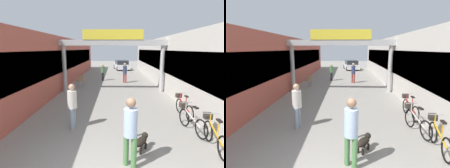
# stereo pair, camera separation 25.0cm
# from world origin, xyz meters

# --- Properties ---
(storefront_left) EXTENTS (3.00, 26.00, 3.78)m
(storefront_left) POSITION_xyz_m (-5.09, 11.00, 1.89)
(storefront_left) COLOR #B25142
(storefront_left) RESTS_ON ground_plane
(storefront_right) EXTENTS (3.00, 26.00, 3.78)m
(storefront_right) POSITION_xyz_m (5.09, 11.00, 1.89)
(storefront_right) COLOR beige
(storefront_right) RESTS_ON ground_plane
(arcade_sign_gateway) EXTENTS (7.40, 0.47, 4.17)m
(arcade_sign_gateway) POSITION_xyz_m (0.00, 8.91, 2.97)
(arcade_sign_gateway) COLOR #B2B2B2
(arcade_sign_gateway) RESTS_ON ground_plane
(pedestrian_with_dog) EXTENTS (0.48, 0.48, 1.81)m
(pedestrian_with_dog) POSITION_xyz_m (0.52, 0.95, 1.05)
(pedestrian_with_dog) COLOR #4C7F47
(pedestrian_with_dog) RESTS_ON ground_plane
(pedestrian_companion) EXTENTS (0.37, 0.39, 1.69)m
(pedestrian_companion) POSITION_xyz_m (-1.44, 3.16, 0.97)
(pedestrian_companion) COLOR #8C9EB2
(pedestrian_companion) RESTS_ON ground_plane
(pedestrian_carrying_crate) EXTENTS (0.48, 0.48, 1.73)m
(pedestrian_carrying_crate) POSITION_xyz_m (1.00, 12.15, 1.00)
(pedestrian_carrying_crate) COLOR #99332D
(pedestrian_carrying_crate) RESTS_ON ground_plane
(pedestrian_elderly_walking) EXTENTS (0.43, 0.43, 1.58)m
(pedestrian_elderly_walking) POSITION_xyz_m (-1.01, 13.25, 0.89)
(pedestrian_elderly_walking) COLOR black
(pedestrian_elderly_walking) RESTS_ON ground_plane
(dog_on_leash) EXTENTS (0.54, 0.65, 0.47)m
(dog_on_leash) POSITION_xyz_m (0.94, 1.70, 0.29)
(dog_on_leash) COLOR black
(dog_on_leash) RESTS_ON ground_plane
(bicycle_orange_nearest) EXTENTS (0.46, 1.68, 0.98)m
(bicycle_orange_nearest) POSITION_xyz_m (3.12, 1.89, 0.44)
(bicycle_orange_nearest) COLOR black
(bicycle_orange_nearest) RESTS_ON ground_plane
(bicycle_silver_second) EXTENTS (0.48, 1.67, 0.98)m
(bicycle_silver_second) POSITION_xyz_m (2.89, 3.01, 0.44)
(bicycle_silver_second) COLOR black
(bicycle_silver_second) RESTS_ON ground_plane
(bicycle_red_third) EXTENTS (0.46, 1.69, 0.98)m
(bicycle_red_third) POSITION_xyz_m (3.18, 4.45, 0.44)
(bicycle_red_third) COLOR black
(bicycle_red_third) RESTS_ON ground_plane
(bollard_post_metal) EXTENTS (0.10, 0.10, 0.94)m
(bollard_post_metal) POSITION_xyz_m (0.48, 2.26, 0.48)
(bollard_post_metal) COLOR gray
(bollard_post_metal) RESTS_ON ground_plane
(cafe_chair_wood_nearer) EXTENTS (0.57, 0.57, 0.89)m
(cafe_chair_wood_nearer) POSITION_xyz_m (-2.62, 10.48, 0.54)
(cafe_chair_wood_nearer) COLOR gray
(cafe_chair_wood_nearer) RESTS_ON ground_plane
(parked_car_white) EXTENTS (2.32, 4.21, 1.33)m
(parked_car_white) POSITION_xyz_m (1.09, 22.18, 0.64)
(parked_car_white) COLOR silver
(parked_car_white) RESTS_ON ground_plane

